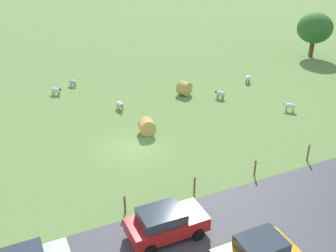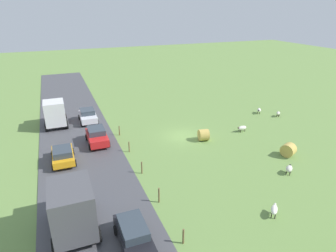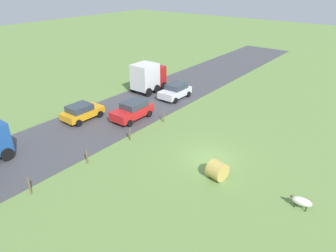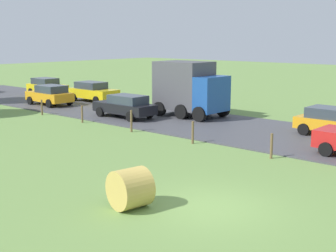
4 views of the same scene
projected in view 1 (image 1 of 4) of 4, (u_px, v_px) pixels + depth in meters
ground_plane at (132, 148)px, 28.85m from camera, size 160.00×160.00×0.00m
road_strip at (211, 251)px, 19.64m from camera, size 8.00×80.00×0.06m
sheep_0 at (290, 106)px, 34.51m from camera, size 1.06×1.06×0.75m
sheep_1 at (120, 104)px, 34.89m from camera, size 1.28×0.59×0.73m
sheep_2 at (220, 94)px, 37.10m from camera, size 1.06×0.99×0.77m
sheep_3 at (248, 78)px, 40.96m from camera, size 1.10×1.06×0.80m
sheep_4 at (73, 82)px, 40.06m from camera, size 0.99×0.90×0.70m
sheep_5 at (56, 90)px, 38.00m from camera, size 1.05×1.11×0.72m
hay_bale_0 at (147, 127)px, 30.62m from camera, size 1.27×1.44×1.27m
hay_bale_1 at (184, 88)px, 37.91m from camera, size 1.46×1.62×1.32m
tree_1 at (315, 28)px, 48.10m from camera, size 4.27×4.27×5.43m
fence_post_0 at (125, 204)px, 22.06m from camera, size 0.12×0.12×1.15m
fence_post_1 at (194, 185)px, 23.74m from camera, size 0.12×0.12×1.14m
fence_post_2 at (255, 168)px, 25.41m from camera, size 0.12×0.12×1.15m
fence_post_3 at (308, 153)px, 27.06m from camera, size 0.12×0.12×1.26m
car_7 at (166, 222)px, 20.19m from camera, size 2.16×4.12×1.67m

